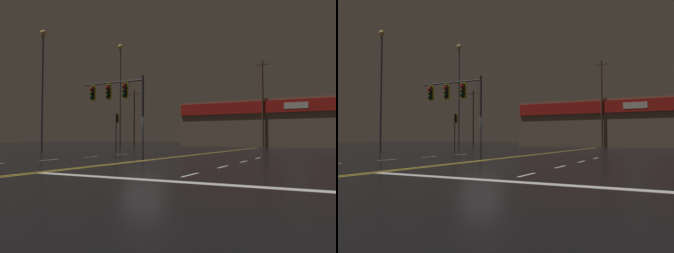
{
  "view_description": "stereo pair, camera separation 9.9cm",
  "coord_description": "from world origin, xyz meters",
  "views": [
    {
      "loc": [
        9.47,
        -15.5,
        1.2
      ],
      "look_at": [
        0.0,
        3.09,
        2.0
      ],
      "focal_mm": 35.0,
      "sensor_mm": 36.0,
      "label": 1
    },
    {
      "loc": [
        9.56,
        -15.46,
        1.2
      ],
      "look_at": [
        0.0,
        3.09,
        2.0
      ],
      "focal_mm": 35.0,
      "sensor_mm": 36.0,
      "label": 2
    }
  ],
  "objects": [
    {
      "name": "road_markings",
      "position": [
        1.04,
        -1.44,
        0.0
      ],
      "size": [
        15.32,
        60.0,
        0.01
      ],
      "color": "gold",
      "rests_on": "ground"
    },
    {
      "name": "traffic_signal_corner_northwest",
      "position": [
        -10.43,
        11.95,
        2.84
      ],
      "size": [
        0.42,
        0.36,
        3.86
      ],
      "color": "#38383D",
      "rests_on": "ground"
    },
    {
      "name": "traffic_signal_median",
      "position": [
        -2.5,
        0.91,
        3.86
      ],
      "size": [
        4.44,
        0.36,
        4.95
      ],
      "color": "#38383D",
      "rests_on": "ground"
    },
    {
      "name": "ground_plane",
      "position": [
        0.0,
        0.0,
        0.0
      ],
      "size": [
        200.0,
        200.0,
        0.0
      ],
      "primitive_type": "plane",
      "color": "black"
    },
    {
      "name": "streetlight_near_right",
      "position": [
        -12.45,
        15.39,
        7.5
      ],
      "size": [
        0.56,
        0.56,
        12.17
      ],
      "color": "#59595E",
      "rests_on": "ground"
    },
    {
      "name": "utility_pole_row",
      "position": [
        1.31,
        33.58,
        5.99
      ],
      "size": [
        47.17,
        0.26,
        12.8
      ],
      "color": "#4C3828",
      "rests_on": "ground"
    },
    {
      "name": "building_backdrop",
      "position": [
        0.0,
        38.86,
        3.62
      ],
      "size": [
        26.92,
        10.23,
        7.22
      ],
      "color": "#7A6651",
      "rests_on": "ground"
    },
    {
      "name": "streetlight_median_approach",
      "position": [
        -14.78,
        6.23,
        7.11
      ],
      "size": [
        0.56,
        0.56,
        11.44
      ],
      "color": "#59595E",
      "rests_on": "ground"
    }
  ]
}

